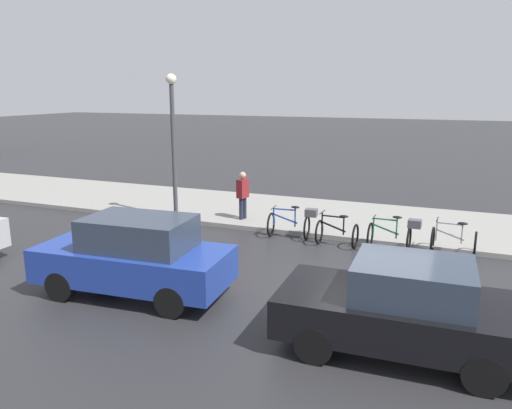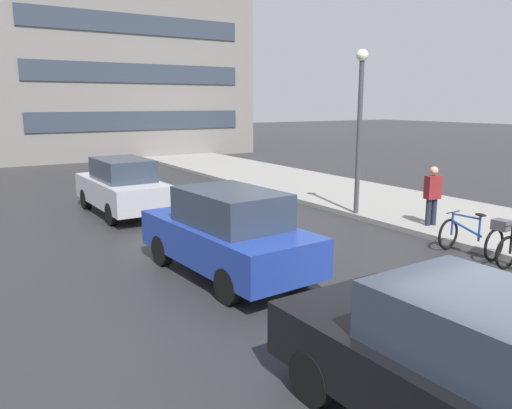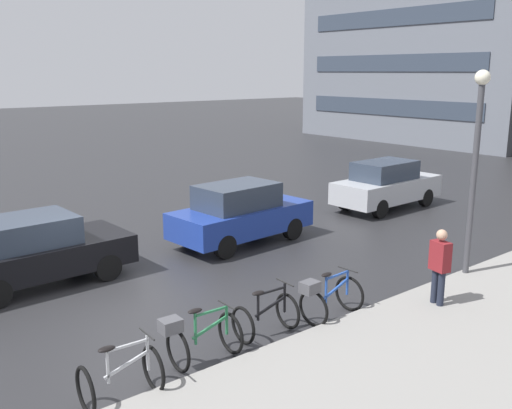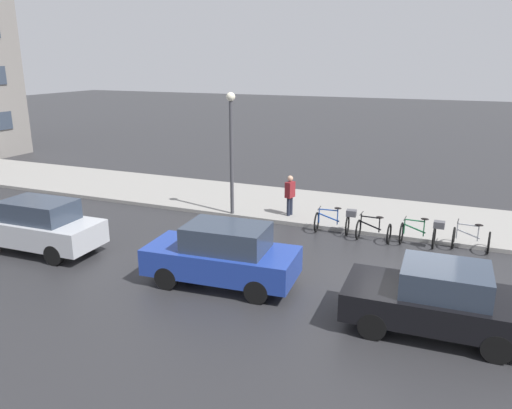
{
  "view_description": "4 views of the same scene",
  "coord_description": "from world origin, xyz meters",
  "px_view_note": "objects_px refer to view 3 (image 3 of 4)",
  "views": [
    {
      "loc": [
        -10.35,
        -1.55,
        4.33
      ],
      "look_at": [
        1.36,
        3.21,
        1.43
      ],
      "focal_mm": 35.0,
      "sensor_mm": 36.0,
      "label": 1
    },
    {
      "loc": [
        -6.45,
        -3.68,
        3.37
      ],
      "look_at": [
        -0.81,
        5.41,
        1.18
      ],
      "focal_mm": 35.0,
      "sensor_mm": 36.0,
      "label": 2
    },
    {
      "loc": [
        10.59,
        -4.87,
        4.81
      ],
      "look_at": [
        -0.93,
        4.45,
        1.34
      ],
      "focal_mm": 40.0,
      "sensor_mm": 36.0,
      "label": 3
    },
    {
      "loc": [
        -13.31,
        -1.1,
        6.01
      ],
      "look_at": [
        0.47,
        4.69,
        1.66
      ],
      "focal_mm": 35.0,
      "sensor_mm": 36.0,
      "label": 4
    }
  ],
  "objects_px": {
    "streetlamp": "(476,153)",
    "bicycle_farthest": "(327,296)",
    "bicycle_third": "(266,316)",
    "car_silver": "(386,185)",
    "car_black": "(37,250)",
    "bicycle_nearest": "(121,377)",
    "bicycle_second": "(198,336)",
    "car_blue": "(240,213)",
    "pedestrian": "(440,265)"
  },
  "relations": [
    {
      "from": "bicycle_second",
      "to": "car_silver",
      "type": "bearing_deg",
      "value": 114.42
    },
    {
      "from": "car_silver",
      "to": "bicycle_farthest",
      "type": "bearing_deg",
      "value": -57.91
    },
    {
      "from": "bicycle_farthest",
      "to": "car_silver",
      "type": "height_order",
      "value": "car_silver"
    },
    {
      "from": "car_silver",
      "to": "pedestrian",
      "type": "distance_m",
      "value": 9.04
    },
    {
      "from": "bicycle_second",
      "to": "car_silver",
      "type": "relative_size",
      "value": 0.32
    },
    {
      "from": "bicycle_nearest",
      "to": "bicycle_third",
      "type": "height_order",
      "value": "bicycle_nearest"
    },
    {
      "from": "bicycle_second",
      "to": "car_silver",
      "type": "height_order",
      "value": "car_silver"
    },
    {
      "from": "pedestrian",
      "to": "streetlamp",
      "type": "height_order",
      "value": "streetlamp"
    },
    {
      "from": "bicycle_nearest",
      "to": "car_black",
      "type": "bearing_deg",
      "value": 172.84
    },
    {
      "from": "car_blue",
      "to": "pedestrian",
      "type": "distance_m",
      "value": 6.34
    },
    {
      "from": "bicycle_nearest",
      "to": "car_blue",
      "type": "height_order",
      "value": "car_blue"
    },
    {
      "from": "bicycle_third",
      "to": "pedestrian",
      "type": "height_order",
      "value": "pedestrian"
    },
    {
      "from": "bicycle_third",
      "to": "car_blue",
      "type": "relative_size",
      "value": 0.26
    },
    {
      "from": "bicycle_second",
      "to": "car_silver",
      "type": "xyz_separation_m",
      "value": [
        -5.19,
        11.43,
        0.35
      ]
    },
    {
      "from": "bicycle_second",
      "to": "bicycle_farthest",
      "type": "xyz_separation_m",
      "value": [
        0.14,
        2.94,
        -0.0
      ]
    },
    {
      "from": "bicycle_farthest",
      "to": "car_black",
      "type": "height_order",
      "value": "car_black"
    },
    {
      "from": "car_blue",
      "to": "streetlamp",
      "type": "relative_size",
      "value": 0.88
    },
    {
      "from": "car_silver",
      "to": "streetlamp",
      "type": "bearing_deg",
      "value": -36.24
    },
    {
      "from": "car_black",
      "to": "car_silver",
      "type": "bearing_deg",
      "value": 88.62
    },
    {
      "from": "bicycle_nearest",
      "to": "bicycle_farthest",
      "type": "bearing_deg",
      "value": 91.06
    },
    {
      "from": "bicycle_farthest",
      "to": "car_blue",
      "type": "xyz_separation_m",
      "value": [
        -5.25,
        1.87,
        0.36
      ]
    },
    {
      "from": "bicycle_third",
      "to": "car_black",
      "type": "xyz_separation_m",
      "value": [
        -5.38,
        -2.36,
        0.41
      ]
    },
    {
      "from": "car_silver",
      "to": "pedestrian",
      "type": "relative_size",
      "value": 2.52
    },
    {
      "from": "car_blue",
      "to": "car_silver",
      "type": "height_order",
      "value": "car_blue"
    },
    {
      "from": "bicycle_second",
      "to": "streetlamp",
      "type": "distance_m",
      "value": 7.67
    },
    {
      "from": "bicycle_third",
      "to": "car_silver",
      "type": "relative_size",
      "value": 0.26
    },
    {
      "from": "bicycle_second",
      "to": "bicycle_third",
      "type": "xyz_separation_m",
      "value": [
        -0.11,
        1.57,
        -0.12
      ]
    },
    {
      "from": "bicycle_third",
      "to": "streetlamp",
      "type": "height_order",
      "value": "streetlamp"
    },
    {
      "from": "car_black",
      "to": "car_blue",
      "type": "height_order",
      "value": "car_blue"
    },
    {
      "from": "bicycle_second",
      "to": "car_blue",
      "type": "bearing_deg",
      "value": 136.76
    },
    {
      "from": "car_black",
      "to": "streetlamp",
      "type": "relative_size",
      "value": 0.85
    },
    {
      "from": "car_black",
      "to": "streetlamp",
      "type": "xyz_separation_m",
      "value": [
        6.03,
        8.01,
        2.21
      ]
    },
    {
      "from": "bicycle_farthest",
      "to": "pedestrian",
      "type": "bearing_deg",
      "value": 63.04
    },
    {
      "from": "car_silver",
      "to": "bicycle_second",
      "type": "bearing_deg",
      "value": -65.58
    },
    {
      "from": "streetlamp",
      "to": "pedestrian",
      "type": "bearing_deg",
      "value": -72.95
    },
    {
      "from": "bicycle_nearest",
      "to": "streetlamp",
      "type": "distance_m",
      "value": 9.12
    },
    {
      "from": "bicycle_second",
      "to": "pedestrian",
      "type": "height_order",
      "value": "pedestrian"
    },
    {
      "from": "bicycle_third",
      "to": "bicycle_farthest",
      "type": "distance_m",
      "value": 1.39
    },
    {
      "from": "bicycle_nearest",
      "to": "bicycle_third",
      "type": "xyz_separation_m",
      "value": [
        -0.32,
        3.08,
        -0.01
      ]
    },
    {
      "from": "bicycle_third",
      "to": "car_black",
      "type": "bearing_deg",
      "value": -156.3
    },
    {
      "from": "bicycle_third",
      "to": "car_silver",
      "type": "xyz_separation_m",
      "value": [
        -5.08,
        9.86,
        0.47
      ]
    },
    {
      "from": "bicycle_nearest",
      "to": "bicycle_farthest",
      "type": "relative_size",
      "value": 0.79
    },
    {
      "from": "bicycle_third",
      "to": "bicycle_farthest",
      "type": "relative_size",
      "value": 0.78
    },
    {
      "from": "car_blue",
      "to": "car_silver",
      "type": "bearing_deg",
      "value": 90.64
    },
    {
      "from": "streetlamp",
      "to": "car_blue",
      "type": "bearing_deg",
      "value": -156.92
    },
    {
      "from": "bicycle_second",
      "to": "bicycle_third",
      "type": "distance_m",
      "value": 1.58
    },
    {
      "from": "bicycle_second",
      "to": "bicycle_farthest",
      "type": "relative_size",
      "value": 0.94
    },
    {
      "from": "streetlamp",
      "to": "bicycle_farthest",
      "type": "bearing_deg",
      "value": -95.5
    },
    {
      "from": "bicycle_third",
      "to": "bicycle_farthest",
      "type": "xyz_separation_m",
      "value": [
        0.24,
        1.36,
        0.11
      ]
    },
    {
      "from": "bicycle_second",
      "to": "bicycle_farthest",
      "type": "distance_m",
      "value": 2.94
    }
  ]
}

